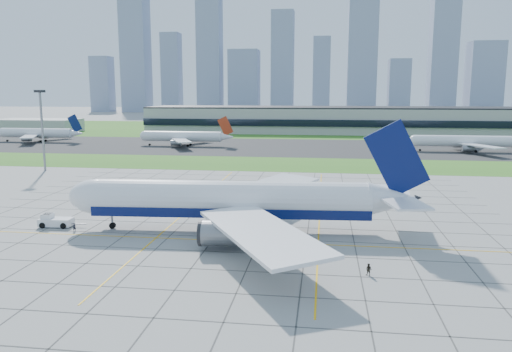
{
  "coord_description": "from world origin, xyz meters",
  "views": [
    {
      "loc": [
        18.54,
        -82.49,
        25.15
      ],
      "look_at": [
        4.09,
        23.26,
        7.0
      ],
      "focal_mm": 35.0,
      "sensor_mm": 36.0,
      "label": 1
    }
  ],
  "objects_px": {
    "pushback_tug": "(54,221)",
    "distant_jet_1": "(184,136)",
    "distant_jet_2": "(468,141)",
    "distant_jet_0": "(38,133)",
    "airliner": "(233,201)",
    "crew_far": "(369,270)",
    "light_mast": "(42,120)",
    "crew_near": "(75,227)"
  },
  "relations": [
    {
      "from": "pushback_tug",
      "to": "distant_jet_1",
      "type": "height_order",
      "value": "distant_jet_1"
    },
    {
      "from": "pushback_tug",
      "to": "distant_jet_2",
      "type": "relative_size",
      "value": 0.19
    },
    {
      "from": "distant_jet_0",
      "to": "distant_jet_1",
      "type": "bearing_deg",
      "value": -6.52
    },
    {
      "from": "airliner",
      "to": "crew_far",
      "type": "distance_m",
      "value": 30.21
    },
    {
      "from": "airliner",
      "to": "pushback_tug",
      "type": "distance_m",
      "value": 34.26
    },
    {
      "from": "distant_jet_1",
      "to": "crew_far",
      "type": "bearing_deg",
      "value": -65.73
    },
    {
      "from": "light_mast",
      "to": "distant_jet_1",
      "type": "bearing_deg",
      "value": 72.78
    },
    {
      "from": "pushback_tug",
      "to": "light_mast",
      "type": "bearing_deg",
      "value": 118.05
    },
    {
      "from": "crew_far",
      "to": "distant_jet_0",
      "type": "xyz_separation_m",
      "value": [
        -149.38,
        166.69,
        3.62
      ]
    },
    {
      "from": "distant_jet_2",
      "to": "crew_far",
      "type": "bearing_deg",
      "value": -109.35
    },
    {
      "from": "airliner",
      "to": "crew_far",
      "type": "xyz_separation_m",
      "value": [
        22.55,
        -19.54,
        -4.73
      ]
    },
    {
      "from": "crew_far",
      "to": "light_mast",
      "type": "bearing_deg",
      "value": 167.69
    },
    {
      "from": "crew_near",
      "to": "distant_jet_2",
      "type": "bearing_deg",
      "value": 5.84
    },
    {
      "from": "light_mast",
      "to": "distant_jet_0",
      "type": "bearing_deg",
      "value": 122.19
    },
    {
      "from": "light_mast",
      "to": "distant_jet_0",
      "type": "height_order",
      "value": "light_mast"
    },
    {
      "from": "light_mast",
      "to": "distant_jet_2",
      "type": "distance_m",
      "value": 165.28
    },
    {
      "from": "distant_jet_0",
      "to": "distant_jet_1",
      "type": "xyz_separation_m",
      "value": [
        78.25,
        -8.95,
        -0.0
      ]
    },
    {
      "from": "crew_near",
      "to": "distant_jet_1",
      "type": "bearing_deg",
      "value": 51.26
    },
    {
      "from": "light_mast",
      "to": "crew_far",
      "type": "height_order",
      "value": "light_mast"
    },
    {
      "from": "crew_near",
      "to": "distant_jet_2",
      "type": "xyz_separation_m",
      "value": [
        104.55,
        136.64,
        3.71
      ]
    },
    {
      "from": "crew_near",
      "to": "distant_jet_1",
      "type": "distance_m",
      "value": 143.78
    },
    {
      "from": "pushback_tug",
      "to": "crew_near",
      "type": "height_order",
      "value": "pushback_tug"
    },
    {
      "from": "distant_jet_1",
      "to": "pushback_tug",
      "type": "bearing_deg",
      "value": -84.02
    },
    {
      "from": "airliner",
      "to": "distant_jet_1",
      "type": "height_order",
      "value": "airliner"
    },
    {
      "from": "light_mast",
      "to": "crew_far",
      "type": "distance_m",
      "value": 125.47
    },
    {
      "from": "crew_far",
      "to": "distant_jet_0",
      "type": "relative_size",
      "value": 0.04
    },
    {
      "from": "distant_jet_1",
      "to": "distant_jet_2",
      "type": "relative_size",
      "value": 0.89
    },
    {
      "from": "light_mast",
      "to": "crew_far",
      "type": "xyz_separation_m",
      "value": [
        95.09,
        -80.43,
        -15.31
      ]
    },
    {
      "from": "pushback_tug",
      "to": "crew_near",
      "type": "bearing_deg",
      "value": -29.35
    },
    {
      "from": "distant_jet_2",
      "to": "distant_jet_1",
      "type": "bearing_deg",
      "value": 177.38
    },
    {
      "from": "airliner",
      "to": "distant_jet_2",
      "type": "relative_size",
      "value": 1.37
    },
    {
      "from": "pushback_tug",
      "to": "distant_jet_1",
      "type": "bearing_deg",
      "value": 92.31
    },
    {
      "from": "airliner",
      "to": "pushback_tug",
      "type": "height_order",
      "value": "airliner"
    },
    {
      "from": "light_mast",
      "to": "crew_near",
      "type": "relative_size",
      "value": 16.56
    },
    {
      "from": "airliner",
      "to": "crew_far",
      "type": "height_order",
      "value": "airliner"
    },
    {
      "from": "light_mast",
      "to": "pushback_tug",
      "type": "bearing_deg",
      "value": -58.28
    },
    {
      "from": "light_mast",
      "to": "pushback_tug",
      "type": "relative_size",
      "value": 2.87
    },
    {
      "from": "distant_jet_0",
      "to": "distant_jet_2",
      "type": "xyz_separation_m",
      "value": [
        202.78,
        -14.64,
        0.0
      ]
    },
    {
      "from": "distant_jet_0",
      "to": "distant_jet_2",
      "type": "relative_size",
      "value": 0.89
    },
    {
      "from": "crew_near",
      "to": "crew_far",
      "type": "xyz_separation_m",
      "value": [
        51.15,
        -15.41,
        0.1
      ]
    },
    {
      "from": "distant_jet_0",
      "to": "distant_jet_2",
      "type": "distance_m",
      "value": 203.31
    },
    {
      "from": "distant_jet_0",
      "to": "distant_jet_1",
      "type": "height_order",
      "value": "same"
    }
  ]
}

